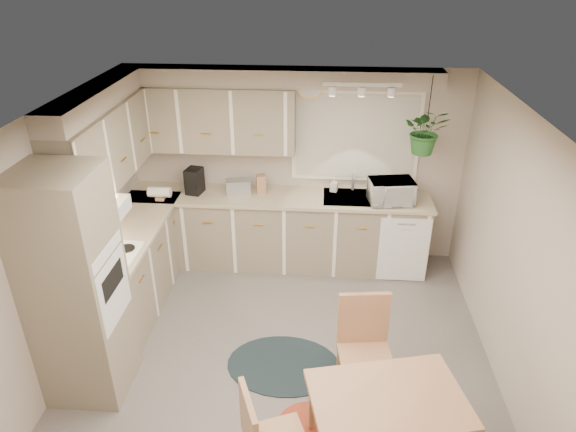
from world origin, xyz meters
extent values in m
plane|color=#6A655D|center=(0.00, 0.00, 0.00)|extent=(4.20, 4.20, 0.00)
plane|color=white|center=(0.00, 0.00, 2.40)|extent=(4.20, 4.20, 0.00)
cube|color=#B4A695|center=(0.00, 2.10, 1.20)|extent=(4.00, 0.04, 2.40)
cube|color=#B4A695|center=(-2.00, 0.00, 1.20)|extent=(0.04, 4.20, 2.40)
cube|color=#B4A695|center=(2.00, 0.00, 1.20)|extent=(0.04, 4.20, 2.40)
cube|color=gray|center=(-1.70, 0.88, 0.45)|extent=(0.60, 1.85, 0.90)
cube|color=gray|center=(-0.20, 1.80, 0.45)|extent=(3.60, 0.60, 0.90)
cube|color=tan|center=(-1.69, 0.88, 0.92)|extent=(0.64, 1.89, 0.04)
cube|color=tan|center=(-0.20, 1.79, 0.92)|extent=(3.64, 0.64, 0.04)
cube|color=gray|center=(-1.68, -0.38, 1.05)|extent=(0.65, 0.65, 2.10)
cube|color=white|center=(-1.35, -0.38, 1.05)|extent=(0.02, 0.56, 0.58)
cube|color=gray|center=(-1.82, 1.00, 1.83)|extent=(0.35, 2.00, 0.75)
cube|color=gray|center=(-1.00, 1.93, 1.83)|extent=(2.00, 0.35, 0.75)
cube|color=#B4A695|center=(-1.85, 1.00, 2.30)|extent=(0.30, 2.00, 0.20)
cube|color=#B4A695|center=(-0.20, 1.95, 2.30)|extent=(3.60, 0.30, 0.20)
cube|color=white|center=(-1.68, 0.30, 0.94)|extent=(0.52, 0.58, 0.02)
cube|color=white|center=(-1.70, 0.30, 1.40)|extent=(0.40, 0.60, 0.14)
cube|color=silver|center=(0.70, 2.07, 1.60)|extent=(1.40, 0.02, 1.00)
cube|color=white|center=(0.70, 2.08, 1.60)|extent=(1.50, 0.02, 1.10)
cube|color=#9EA0A5|center=(0.70, 1.80, 0.90)|extent=(0.70, 0.48, 0.10)
cube|color=white|center=(1.30, 1.49, 0.42)|extent=(0.58, 0.02, 0.83)
cube|color=white|center=(0.70, 1.55, 2.33)|extent=(0.80, 0.04, 0.04)
cylinder|color=#E9B352|center=(0.15, 2.07, 2.18)|extent=(0.30, 0.03, 0.30)
cube|color=tan|center=(0.85, -1.02, 0.35)|extent=(1.24, 0.97, 0.69)
cube|color=tan|center=(0.75, -0.40, 0.50)|extent=(0.52, 0.52, 0.99)
ellipsoid|color=black|center=(0.02, -0.03, 0.01)|extent=(1.12, 0.86, 0.01)
imported|color=white|center=(1.12, 1.70, 1.11)|extent=(0.54, 0.35, 0.34)
imported|color=white|center=(0.47, 1.95, 0.98)|extent=(0.12, 0.19, 0.08)
imported|color=#286126|center=(1.43, 1.70, 1.75)|extent=(0.52, 0.56, 0.40)
cube|color=black|center=(-1.20, 1.80, 1.09)|extent=(0.21, 0.24, 0.31)
cube|color=#9EA0A5|center=(-0.67, 1.82, 1.03)|extent=(0.31, 0.21, 0.17)
cube|color=tan|center=(-0.40, 1.85, 1.05)|extent=(0.13, 0.13, 0.23)
camera|label=1|loc=(0.33, -3.73, 3.54)|focal=32.00mm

